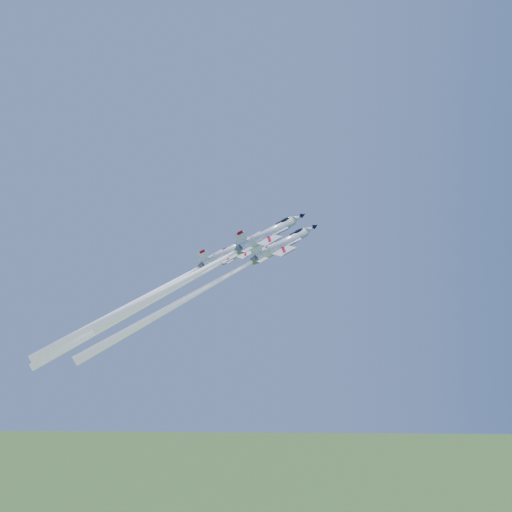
{
  "coord_description": "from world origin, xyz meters",
  "views": [
    {
      "loc": [
        3.36,
        -124.77,
        91.86
      ],
      "look_at": [
        0.0,
        0.0,
        102.85
      ],
      "focal_mm": 40.0,
      "sensor_mm": 36.0,
      "label": 1
    }
  ],
  "objects_px": {
    "jet_right": "(212,265)",
    "jet_slot": "(161,289)",
    "jet_lead": "(213,284)",
    "jet_left": "(167,293)"
  },
  "relations": [
    {
      "from": "jet_lead",
      "to": "jet_left",
      "type": "height_order",
      "value": "jet_lead"
    },
    {
      "from": "jet_right",
      "to": "jet_slot",
      "type": "height_order",
      "value": "jet_right"
    },
    {
      "from": "jet_slot",
      "to": "jet_lead",
      "type": "bearing_deg",
      "value": 81.02
    },
    {
      "from": "jet_lead",
      "to": "jet_right",
      "type": "xyz_separation_m",
      "value": [
        0.9,
        -9.2,
        3.49
      ]
    },
    {
      "from": "jet_lead",
      "to": "jet_left",
      "type": "bearing_deg",
      "value": -136.05
    },
    {
      "from": "jet_right",
      "to": "jet_lead",
      "type": "bearing_deg",
      "value": 157.36
    },
    {
      "from": "jet_lead",
      "to": "jet_left",
      "type": "relative_size",
      "value": 1.02
    },
    {
      "from": "jet_right",
      "to": "jet_slot",
      "type": "bearing_deg",
      "value": -144.05
    },
    {
      "from": "jet_lead",
      "to": "jet_left",
      "type": "distance_m",
      "value": 11.12
    },
    {
      "from": "jet_left",
      "to": "jet_right",
      "type": "distance_m",
      "value": 17.74
    }
  ]
}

